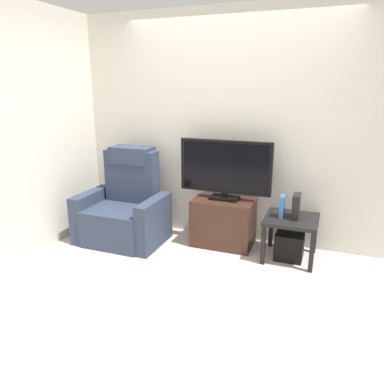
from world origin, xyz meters
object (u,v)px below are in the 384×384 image
at_px(television, 225,169).
at_px(recliner_armchair, 125,209).
at_px(book_upright, 282,206).
at_px(side_table, 291,224).
at_px(game_console, 296,206).
at_px(tv_stand, 223,222).
at_px(subwoofer_box, 289,245).

relative_size(television, recliner_armchair, 0.96).
xyz_separation_m(recliner_armchair, book_upright, (1.80, 0.15, 0.20)).
bearing_deg(side_table, game_console, 15.95).
xyz_separation_m(tv_stand, book_upright, (0.66, -0.11, 0.30)).
bearing_deg(side_table, tv_stand, 173.39).
bearing_deg(recliner_armchair, side_table, 3.57).
bearing_deg(recliner_armchair, game_console, 3.77).
xyz_separation_m(side_table, subwoofer_box, (0.00, 0.00, -0.24)).
height_order(television, game_console, television).
distance_m(subwoofer_box, game_console, 0.44).
bearing_deg(game_console, recliner_armchair, -174.59).
xyz_separation_m(subwoofer_box, book_upright, (-0.10, -0.02, 0.43)).
height_order(television, recliner_armchair, television).
height_order(side_table, subwoofer_box, side_table).
xyz_separation_m(recliner_armchair, side_table, (1.90, 0.17, 0.01)).
height_order(subwoofer_box, game_console, game_console).
bearing_deg(book_upright, game_console, 12.53).
bearing_deg(subwoofer_box, game_console, 15.95).
height_order(recliner_armchair, side_table, recliner_armchair).
bearing_deg(recliner_armchair, tv_stand, 11.29).
relative_size(side_table, book_upright, 2.30).
distance_m(television, recliner_armchair, 1.28).
height_order(tv_stand, recliner_armchair, recliner_armchair).
bearing_deg(recliner_armchair, television, 12.20).
relative_size(tv_stand, television, 0.66).
xyz_separation_m(tv_stand, recliner_armchair, (-1.14, -0.26, 0.10)).
bearing_deg(subwoofer_box, book_upright, -168.69).
relative_size(book_upright, game_console, 0.92).
relative_size(recliner_armchair, side_table, 2.00).
xyz_separation_m(tv_stand, side_table, (0.76, -0.09, 0.11)).
relative_size(television, side_table, 1.92).
height_order(television, side_table, television).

